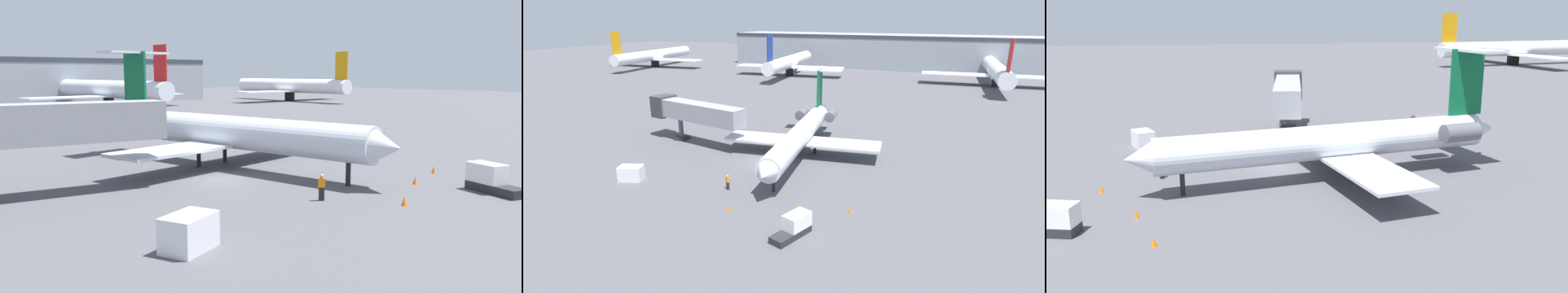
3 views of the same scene
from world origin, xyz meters
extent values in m
cube|color=#4C4C51|center=(0.00, 0.00, -0.05)|extent=(400.00, 400.00, 0.10)
cylinder|color=silver|center=(3.71, 3.52, 3.02)|extent=(7.39, 27.17, 2.73)
cone|color=silver|center=(6.20, -10.61, 3.02)|extent=(2.93, 2.62, 2.59)
cone|color=silver|center=(1.20, 17.76, 3.02)|extent=(2.73, 2.96, 2.32)
cube|color=silver|center=(9.01, 5.47, 1.96)|extent=(10.10, 5.98, 0.24)
cube|color=silver|center=(-1.94, 3.54, 1.96)|extent=(10.10, 5.98, 0.24)
cylinder|color=#595960|center=(4.11, 14.31, 3.42)|extent=(2.03, 3.41, 1.50)
cylinder|color=#595960|center=(-0.35, 13.53, 3.42)|extent=(2.03, 3.41, 1.50)
cube|color=#0C5933|center=(1.53, 15.89, 7.18)|extent=(0.79, 3.19, 5.60)
cube|color=silver|center=(1.53, 15.89, 9.88)|extent=(7.11, 3.54, 0.20)
cylinder|color=black|center=(5.72, -7.86, 0.83)|extent=(0.36, 0.36, 1.66)
cylinder|color=black|center=(4.94, 5.77, 0.83)|extent=(0.36, 0.36, 1.66)
cylinder|color=black|center=(1.79, 5.22, 0.83)|extent=(0.36, 0.36, 1.66)
cube|color=gray|center=(-11.75, 2.60, 4.72)|extent=(15.93, 5.15, 2.60)
cube|color=#333338|center=(-19.11, 3.83, 4.72)|extent=(2.89, 3.55, 3.20)
cylinder|color=#4C4C51|center=(-15.63, 3.25, 1.71)|extent=(0.70, 0.70, 3.42)
cube|color=#262626|center=(-15.63, 3.25, 0.25)|extent=(1.80, 1.80, 0.50)
cube|color=black|center=(1.10, -9.62, 0.42)|extent=(0.40, 0.38, 0.85)
cube|color=orange|center=(1.10, -9.62, 1.15)|extent=(0.48, 0.44, 0.60)
sphere|color=tan|center=(1.10, -9.62, 1.57)|extent=(0.24, 0.24, 0.24)
cube|color=white|center=(11.60, -14.97, 1.25)|extent=(2.00, 2.69, 1.30)
cube|color=silver|center=(-10.24, -12.11, 0.83)|extent=(3.00, 2.51, 1.65)
cone|color=orange|center=(9.77, -10.66, 0.28)|extent=(0.36, 0.36, 0.55)
cone|color=orange|center=(3.95, -13.75, 0.28)|extent=(0.36, 0.36, 0.55)
cone|color=orange|center=(14.55, -9.21, 0.28)|extent=(0.36, 0.36, 0.55)
cylinder|color=silver|center=(-84.80, 73.07, 4.25)|extent=(9.59, 43.25, 3.70)
cube|color=orange|center=(-82.11, 53.68, 9.60)|extent=(0.85, 4.00, 7.00)
cube|color=silver|center=(-84.80, 73.07, 2.80)|extent=(36.73, 10.93, 0.30)
cube|color=black|center=(-84.80, 73.07, 1.20)|extent=(1.20, 2.80, 2.40)
camera|label=1|loc=(-22.48, -31.55, 7.97)|focal=36.03mm
camera|label=2|loc=(24.32, -43.64, 17.79)|focal=28.39mm
camera|label=3|loc=(44.09, -6.13, 12.76)|focal=37.42mm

